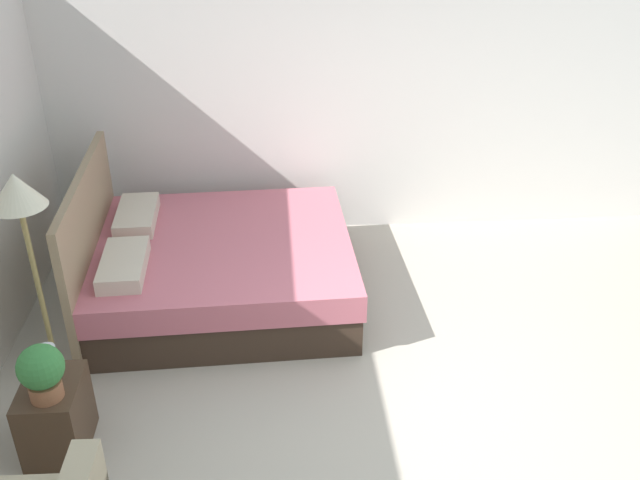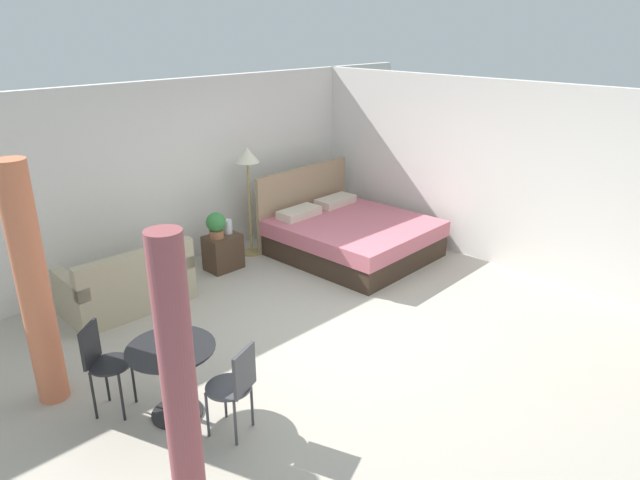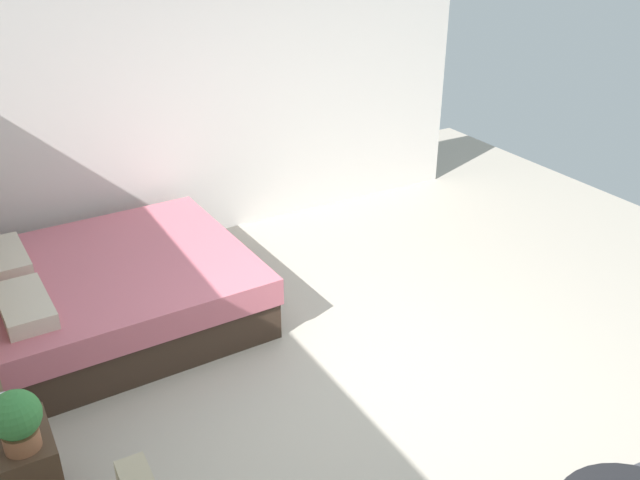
# 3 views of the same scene
# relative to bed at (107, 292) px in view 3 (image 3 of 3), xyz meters

# --- Properties ---
(ground_plane) EXTENTS (9.02, 8.91, 0.02)m
(ground_plane) POSITION_rel_bed_xyz_m (-1.75, -1.36, -0.31)
(ground_plane) COLOR #B2A899
(wall_right) EXTENTS (0.12, 5.91, 2.55)m
(wall_right) POSITION_rel_bed_xyz_m (1.26, -1.36, 0.98)
(wall_right) COLOR silver
(wall_right) RESTS_ON ground
(bed) EXTENTS (1.97, 2.17, 1.17)m
(bed) POSITION_rel_bed_xyz_m (0.00, 0.00, 0.00)
(bed) COLOR #38281E
(bed) RESTS_ON ground
(nightstand) EXTENTS (0.48, 0.35, 0.50)m
(nightstand) POSITION_rel_bed_xyz_m (-1.65, 0.89, -0.05)
(nightstand) COLOR #473323
(nightstand) RESTS_ON ground
(potted_plant) EXTENTS (0.27, 0.27, 0.36)m
(potted_plant) POSITION_rel_bed_xyz_m (-1.75, 0.87, 0.39)
(potted_plant) COLOR #935B3D
(potted_plant) RESTS_ON nightstand
(vase) EXTENTS (0.12, 0.12, 0.19)m
(vase) POSITION_rel_bed_xyz_m (-1.53, 0.90, 0.29)
(vase) COLOR silver
(vase) RESTS_ON nightstand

